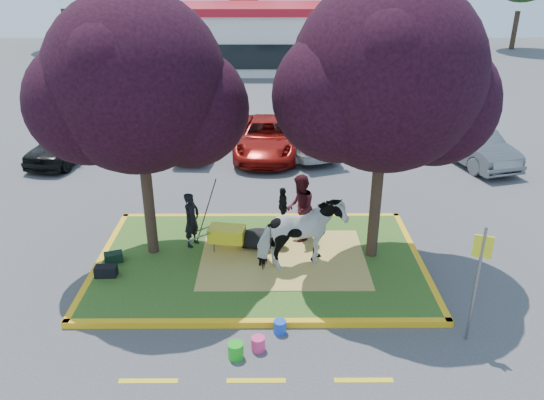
{
  "coord_description": "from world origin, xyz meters",
  "views": [
    {
      "loc": [
        0.25,
        -11.79,
        7.09
      ],
      "look_at": [
        0.32,
        0.5,
        1.57
      ],
      "focal_mm": 35.0,
      "sensor_mm": 36.0,
      "label": 1
    }
  ],
  "objects_px": {
    "handler": "(192,220)",
    "bucket_blue": "(280,327)",
    "sign_post": "(478,272)",
    "car_silver": "(196,139)",
    "bucket_pink": "(258,344)",
    "wheelbarrow": "(227,234)",
    "bucket_green": "(236,351)",
    "calf": "(258,238)",
    "car_black": "(66,143)",
    "cow": "(301,235)"
  },
  "relations": [
    {
      "from": "handler",
      "to": "bucket_blue",
      "type": "height_order",
      "value": "handler"
    },
    {
      "from": "sign_post",
      "to": "handler",
      "type": "bearing_deg",
      "value": 168.46
    },
    {
      "from": "sign_post",
      "to": "car_silver",
      "type": "height_order",
      "value": "sign_post"
    },
    {
      "from": "sign_post",
      "to": "bucket_pink",
      "type": "distance_m",
      "value": 4.53
    },
    {
      "from": "handler",
      "to": "sign_post",
      "type": "bearing_deg",
      "value": -94.91
    },
    {
      "from": "wheelbarrow",
      "to": "bucket_pink",
      "type": "height_order",
      "value": "wheelbarrow"
    },
    {
      "from": "bucket_blue",
      "to": "car_silver",
      "type": "bearing_deg",
      "value": 105.46
    },
    {
      "from": "handler",
      "to": "bucket_green",
      "type": "bearing_deg",
      "value": -135.33
    },
    {
      "from": "calf",
      "to": "car_black",
      "type": "height_order",
      "value": "car_black"
    },
    {
      "from": "bucket_pink",
      "to": "bucket_blue",
      "type": "relative_size",
      "value": 1.04
    },
    {
      "from": "handler",
      "to": "bucket_pink",
      "type": "distance_m",
      "value": 4.53
    },
    {
      "from": "cow",
      "to": "wheelbarrow",
      "type": "xyz_separation_m",
      "value": [
        -1.88,
        0.91,
        -0.46
      ]
    },
    {
      "from": "calf",
      "to": "wheelbarrow",
      "type": "relative_size",
      "value": 0.72
    },
    {
      "from": "cow",
      "to": "bucket_blue",
      "type": "distance_m",
      "value": 2.62
    },
    {
      "from": "bucket_blue",
      "to": "car_silver",
      "type": "xyz_separation_m",
      "value": [
        -3.16,
        11.42,
        0.48
      ]
    },
    {
      "from": "calf",
      "to": "car_silver",
      "type": "height_order",
      "value": "car_silver"
    },
    {
      "from": "calf",
      "to": "sign_post",
      "type": "bearing_deg",
      "value": -64.25
    },
    {
      "from": "bucket_blue",
      "to": "car_silver",
      "type": "relative_size",
      "value": 0.08
    },
    {
      "from": "sign_post",
      "to": "bucket_green",
      "type": "bearing_deg",
      "value": -153.41
    },
    {
      "from": "calf",
      "to": "sign_post",
      "type": "xyz_separation_m",
      "value": [
        4.34,
        -3.61,
        1.19
      ]
    },
    {
      "from": "bucket_green",
      "to": "car_silver",
      "type": "height_order",
      "value": "car_silver"
    },
    {
      "from": "cow",
      "to": "bucket_green",
      "type": "height_order",
      "value": "cow"
    },
    {
      "from": "wheelbarrow",
      "to": "handler",
      "type": "bearing_deg",
      "value": 174.69
    },
    {
      "from": "handler",
      "to": "bucket_blue",
      "type": "xyz_separation_m",
      "value": [
        2.27,
        -3.54,
        -0.75
      ]
    },
    {
      "from": "bucket_blue",
      "to": "car_black",
      "type": "distance_m",
      "value": 13.5
    },
    {
      "from": "wheelbarrow",
      "to": "sign_post",
      "type": "xyz_separation_m",
      "value": [
        5.16,
        -3.53,
        1.02
      ]
    },
    {
      "from": "wheelbarrow",
      "to": "bucket_blue",
      "type": "distance_m",
      "value": 3.59
    },
    {
      "from": "handler",
      "to": "bucket_pink",
      "type": "bearing_deg",
      "value": -129.13
    },
    {
      "from": "bucket_green",
      "to": "bucket_pink",
      "type": "distance_m",
      "value": 0.49
    },
    {
      "from": "wheelbarrow",
      "to": "bucket_blue",
      "type": "height_order",
      "value": "wheelbarrow"
    },
    {
      "from": "cow",
      "to": "calf",
      "type": "xyz_separation_m",
      "value": [
        -1.06,
        0.99,
        -0.63
      ]
    },
    {
      "from": "handler",
      "to": "bucket_pink",
      "type": "height_order",
      "value": "handler"
    },
    {
      "from": "sign_post",
      "to": "bucket_pink",
      "type": "height_order",
      "value": "sign_post"
    },
    {
      "from": "cow",
      "to": "bucket_green",
      "type": "distance_m",
      "value": 3.57
    },
    {
      "from": "bucket_green",
      "to": "bucket_blue",
      "type": "distance_m",
      "value": 1.16
    },
    {
      "from": "bucket_blue",
      "to": "car_black",
      "type": "relative_size",
      "value": 0.07
    },
    {
      "from": "handler",
      "to": "bucket_green",
      "type": "height_order",
      "value": "handler"
    },
    {
      "from": "handler",
      "to": "bucket_pink",
      "type": "xyz_separation_m",
      "value": [
        1.82,
        -4.08,
        -0.75
      ]
    },
    {
      "from": "handler",
      "to": "wheelbarrow",
      "type": "xyz_separation_m",
      "value": [
        0.94,
        -0.23,
        -0.31
      ]
    },
    {
      "from": "car_black",
      "to": "handler",
      "type": "bearing_deg",
      "value": -39.94
    },
    {
      "from": "bucket_pink",
      "to": "car_black",
      "type": "relative_size",
      "value": 0.07
    },
    {
      "from": "wheelbarrow",
      "to": "bucket_pink",
      "type": "xyz_separation_m",
      "value": [
        0.88,
        -3.85,
        -0.44
      ]
    },
    {
      "from": "bucket_green",
      "to": "car_black",
      "type": "relative_size",
      "value": 0.08
    },
    {
      "from": "bucket_green",
      "to": "cow",
      "type": "bearing_deg",
      "value": 65.55
    },
    {
      "from": "calf",
      "to": "car_black",
      "type": "bearing_deg",
      "value": 111.59
    },
    {
      "from": "bucket_pink",
      "to": "cow",
      "type": "bearing_deg",
      "value": 71.23
    },
    {
      "from": "sign_post",
      "to": "bucket_blue",
      "type": "distance_m",
      "value": 4.11
    },
    {
      "from": "bucket_blue",
      "to": "calf",
      "type": "bearing_deg",
      "value": 98.51
    },
    {
      "from": "bucket_pink",
      "to": "bucket_blue",
      "type": "distance_m",
      "value": 0.7
    },
    {
      "from": "wheelbarrow",
      "to": "sign_post",
      "type": "distance_m",
      "value": 6.33
    }
  ]
}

